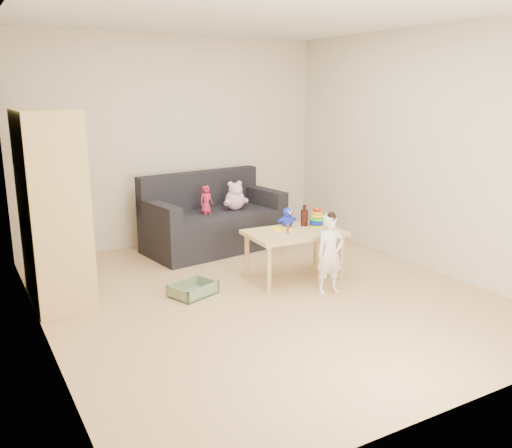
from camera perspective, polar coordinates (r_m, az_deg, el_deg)
room at (r=4.99m, az=0.93°, el=6.59°), size 4.50×4.50×4.50m
wardrobe at (r=5.30m, az=-20.66°, el=1.60°), size 0.49×0.99×1.78m
sofa at (r=6.75m, az=-4.37°, el=-0.69°), size 1.78×1.06×0.47m
play_table at (r=5.69m, az=4.03°, el=-3.26°), size 1.02×0.68×0.52m
storage_bin at (r=5.32m, az=-6.64°, el=-6.82°), size 0.49×0.43×0.12m
toddler at (r=5.30m, az=7.81°, el=-3.24°), size 0.31×0.23×0.77m
pink_bear at (r=6.78m, az=-2.23°, el=2.79°), size 0.34×0.32×0.30m
doll at (r=6.58m, az=-5.27°, el=2.54°), size 0.19×0.14×0.34m
ring_stacker at (r=5.83m, az=6.44°, el=0.52°), size 0.17×0.17×0.20m
brown_bottle at (r=5.83m, az=5.12°, el=0.75°), size 0.08×0.08×0.23m
blue_plush at (r=5.76m, az=3.31°, el=0.74°), size 0.20×0.17×0.22m
wooden_figure at (r=5.50m, az=3.36°, el=-0.47°), size 0.05×0.05×0.11m
yellow_book at (r=5.68m, az=2.68°, el=-0.48°), size 0.22×0.22×0.01m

